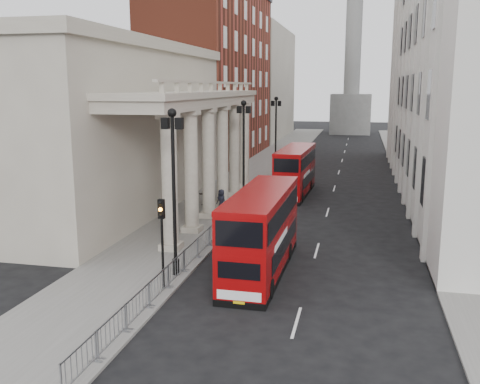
{
  "coord_description": "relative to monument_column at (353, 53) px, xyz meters",
  "views": [
    {
      "loc": [
        8.24,
        -20.37,
        9.44
      ],
      "look_at": [
        1.2,
        10.74,
        3.15
      ],
      "focal_mm": 40.0,
      "sensor_mm": 36.0,
      "label": 1
    }
  ],
  "objects": [
    {
      "name": "sidewalk_east",
      "position": [
        7.5,
        -62.0,
        -15.92
      ],
      "size": [
        3.0,
        140.0,
        0.12
      ],
      "primitive_type": "cube",
      "color": "slate",
      "rests_on": "ground"
    },
    {
      "name": "lamp_post_south",
      "position": [
        -6.6,
        -88.0,
        -11.07
      ],
      "size": [
        1.05,
        0.44,
        8.32
      ],
      "color": "black",
      "rests_on": "sidewalk_west"
    },
    {
      "name": "crowd_barriers",
      "position": [
        -6.35,
        -89.78,
        -15.31
      ],
      "size": [
        0.5,
        18.75,
        1.1
      ],
      "color": "gray",
      "rests_on": "sidewalk_west"
    },
    {
      "name": "bus_far",
      "position": [
        -3.29,
        -65.67,
        -13.8
      ],
      "size": [
        2.68,
        9.74,
        4.17
      ],
      "rotation": [
        0.0,
        0.0,
        -0.04
      ],
      "color": "#990708",
      "rests_on": "ground"
    },
    {
      "name": "kerb",
      "position": [
        -6.05,
        -62.0,
        -15.91
      ],
      "size": [
        0.2,
        140.0,
        0.14
      ],
      "primitive_type": "cube",
      "color": "slate",
      "rests_on": "ground"
    },
    {
      "name": "pedestrian_a",
      "position": [
        -8.38,
        -75.76,
        -14.95
      ],
      "size": [
        0.74,
        0.57,
        1.81
      ],
      "primitive_type": "imported",
      "rotation": [
        0.0,
        0.0,
        0.23
      ],
      "color": "black",
      "rests_on": "sidewalk_west"
    },
    {
      "name": "ground",
      "position": [
        -6.0,
        -92.0,
        -15.98
      ],
      "size": [
        260.0,
        260.0,
        0.0
      ],
      "primitive_type": "plane",
      "color": "black",
      "rests_on": "ground"
    },
    {
      "name": "lamp_post_mid",
      "position": [
        -6.6,
        -72.0,
        -11.07
      ],
      "size": [
        1.05,
        0.44,
        8.32
      ],
      "color": "black",
      "rests_on": "sidewalk_west"
    },
    {
      "name": "pedestrian_c",
      "position": [
        -7.88,
        -74.03,
        -15.01
      ],
      "size": [
        0.99,
        0.88,
        1.71
      ],
      "primitive_type": "imported",
      "rotation": [
        0.0,
        0.0,
        5.76
      ],
      "color": "black",
      "rests_on": "sidewalk_west"
    },
    {
      "name": "sidewalk_west",
      "position": [
        -9.0,
        -62.0,
        -15.92
      ],
      "size": [
        6.0,
        140.0,
        0.12
      ],
      "primitive_type": "cube",
      "color": "slate",
      "rests_on": "ground"
    },
    {
      "name": "west_building_far",
      "position": [
        -16.5,
        -12.0,
        -5.98
      ],
      "size": [
        9.0,
        30.0,
        20.0
      ],
      "primitive_type": "cube",
      "color": "gray",
      "rests_on": "ground"
    },
    {
      "name": "east_building",
      "position": [
        10.0,
        -60.0,
        -3.48
      ],
      "size": [
        8.0,
        55.0,
        25.0
      ],
      "primitive_type": "cube",
      "color": "silver",
      "rests_on": "ground"
    },
    {
      "name": "bus_near",
      "position": [
        -2.52,
        -86.33,
        -13.75
      ],
      "size": [
        2.52,
        9.9,
        4.26
      ],
      "rotation": [
        0.0,
        0.0,
        -0.01
      ],
      "color": "#8B0607",
      "rests_on": "ground"
    },
    {
      "name": "traffic_light",
      "position": [
        -6.5,
        -90.02,
        -12.88
      ],
      "size": [
        0.28,
        0.33,
        4.3
      ],
      "color": "black",
      "rests_on": "sidewalk_west"
    },
    {
      "name": "portico_building",
      "position": [
        -16.5,
        -74.0,
        -9.98
      ],
      "size": [
        9.0,
        28.0,
        12.0
      ],
      "primitive_type": "cube",
      "color": "gray",
      "rests_on": "ground"
    },
    {
      "name": "monument_column",
      "position": [
        0.0,
        0.0,
        0.0
      ],
      "size": [
        8.0,
        8.0,
        54.2
      ],
      "color": "#60605E",
      "rests_on": "ground"
    },
    {
      "name": "pedestrian_b",
      "position": [
        -9.79,
        -72.16,
        -14.99
      ],
      "size": [
        1.05,
        0.96,
        1.74
      ],
      "primitive_type": "imported",
      "rotation": [
        0.0,
        0.0,
        3.6
      ],
      "color": "#2A2622",
      "rests_on": "sidewalk_west"
    },
    {
      "name": "brick_building",
      "position": [
        -16.5,
        -44.0,
        -4.98
      ],
      "size": [
        9.0,
        32.0,
        22.0
      ],
      "primitive_type": "cube",
      "color": "maroon",
      "rests_on": "ground"
    },
    {
      "name": "lamp_post_north",
      "position": [
        -6.6,
        -56.0,
        -11.07
      ],
      "size": [
        1.05,
        0.44,
        8.32
      ],
      "color": "black",
      "rests_on": "sidewalk_west"
    }
  ]
}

